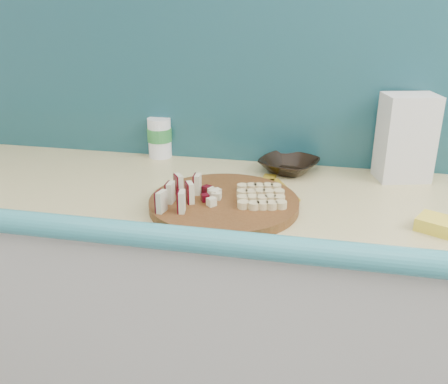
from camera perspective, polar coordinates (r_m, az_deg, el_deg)
name	(u,v)px	position (r m, az deg, el deg)	size (l,w,h in m)	color
kitchen_counter	(193,321)	(1.64, -3.57, -14.48)	(2.20, 0.63, 0.91)	beige
backsplash	(212,82)	(1.62, -1.42, 12.42)	(2.20, 0.02, 0.50)	teal
cutting_board	(224,203)	(1.29, 0.00, -1.32)	(0.39, 0.39, 0.02)	#46240F
apple_wedges	(180,193)	(1.26, -5.08, -0.06)	(0.08, 0.17, 0.05)	beige
apple_chunks	(215,196)	(1.28, -1.05, -0.45)	(0.06, 0.06, 0.02)	beige
banana_slices	(261,196)	(1.28, 4.23, -0.46)	(0.14, 0.16, 0.02)	#D1BB7F
brown_bowl	(289,165)	(1.55, 7.42, 3.03)	(0.17, 0.17, 0.04)	black
flour_bag	(406,138)	(1.54, 20.07, 5.84)	(0.15, 0.10, 0.25)	silver
canister	(160,137)	(1.68, -7.37, 6.26)	(0.08, 0.08, 0.13)	white
sponge	(441,225)	(1.27, 23.57, -3.52)	(0.10, 0.07, 0.03)	#FFEF43
banana_peel	(264,187)	(1.42, 4.58, 0.62)	(0.23, 0.20, 0.01)	gold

